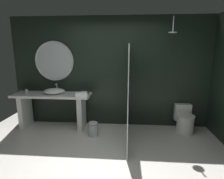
{
  "coord_description": "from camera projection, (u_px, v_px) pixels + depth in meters",
  "views": [
    {
      "loc": [
        0.37,
        -2.57,
        1.86
      ],
      "look_at": [
        0.1,
        0.76,
        1.13
      ],
      "focal_mm": 29.98,
      "sensor_mm": 36.0,
      "label": 1
    }
  ],
  "objects": [
    {
      "name": "ground_plane",
      "position": [
        102.0,
        170.0,
        2.93
      ],
      "size": [
        5.76,
        5.76,
        0.0
      ],
      "primitive_type": "plane",
      "color": "silver"
    },
    {
      "name": "shower_glass_panel",
      "position": [
        128.0,
        94.0,
        3.73
      ],
      "size": [
        0.02,
        1.58,
        1.94
      ],
      "primitive_type": "cube",
      "color": "silver",
      "rests_on": "ground_plane"
    },
    {
      "name": "back_wall_panel",
      "position": [
        112.0,
        72.0,
        4.51
      ],
      "size": [
        4.8,
        0.1,
        2.6
      ],
      "primitive_type": "cube",
      "color": "black",
      "rests_on": "ground_plane"
    },
    {
      "name": "tissue_box",
      "position": [
        85.0,
        92.0,
        4.35
      ],
      "size": [
        0.18,
        0.11,
        0.08
      ],
      "primitive_type": "cube",
      "color": "#282D28",
      "rests_on": "vanity_counter"
    },
    {
      "name": "folded_hand_towel",
      "position": [
        81.0,
        94.0,
        4.13
      ],
      "size": [
        0.31,
        0.25,
        0.09
      ],
      "primitive_type": "cube",
      "rotation": [
        0.0,
        0.0,
        0.28
      ],
      "color": "white",
      "rests_on": "vanity_counter"
    },
    {
      "name": "vanity_counter",
      "position": [
        53.0,
        105.0,
        4.43
      ],
      "size": [
        1.8,
        0.56,
        0.83
      ],
      "color": "silver",
      "rests_on": "ground_plane"
    },
    {
      "name": "rain_shower_head",
      "position": [
        173.0,
        31.0,
        3.78
      ],
      "size": [
        0.17,
        0.17,
        0.33
      ],
      "color": "#B7B7BC"
    },
    {
      "name": "waste_bin",
      "position": [
        93.0,
        128.0,
        4.06
      ],
      "size": [
        0.21,
        0.21,
        0.32
      ],
      "color": "#B7B7BC",
      "rests_on": "ground_plane"
    },
    {
      "name": "round_wall_mirror",
      "position": [
        54.0,
        61.0,
        4.47
      ],
      "size": [
        0.95,
        0.04,
        0.95
      ],
      "color": "#B7B7BC"
    },
    {
      "name": "tumbler_cup",
      "position": [
        26.0,
        91.0,
        4.42
      ],
      "size": [
        0.06,
        0.06,
        0.1
      ],
      "primitive_type": "cylinder",
      "color": "silver",
      "rests_on": "vanity_counter"
    },
    {
      "name": "vessel_sink",
      "position": [
        54.0,
        91.0,
        4.37
      ],
      "size": [
        0.5,
        0.41,
        0.21
      ],
      "color": "white",
      "rests_on": "vanity_counter"
    },
    {
      "name": "toilet",
      "position": [
        184.0,
        120.0,
        4.27
      ],
      "size": [
        0.39,
        0.56,
        0.59
      ],
      "color": "white",
      "rests_on": "ground_plane"
    }
  ]
}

